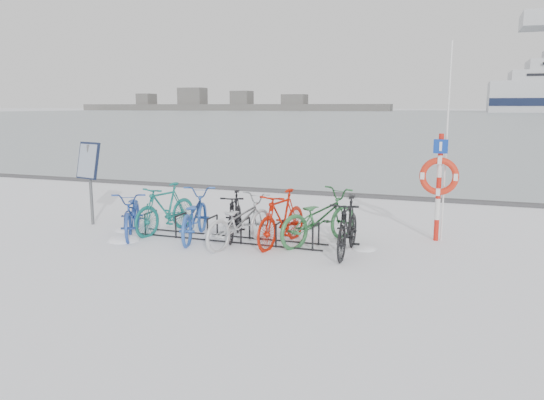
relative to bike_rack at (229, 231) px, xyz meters
The scene contains 16 objects.
ground 0.18m from the bike_rack, ahead, with size 900.00×900.00×0.00m, color white.
ice_sheet 155.00m from the bike_rack, 90.00° to the left, with size 400.00×298.00×0.02m, color #9FACB4.
quay_edge 5.90m from the bike_rack, 90.00° to the left, with size 400.00×0.25×0.10m, color #3F3F42.
bike_rack is the anchor object (origin of this frame).
info_board 3.69m from the bike_rack, behind, with size 0.66×0.37×1.86m.
lifebuoy_station 4.28m from the bike_rack, 18.36° to the left, with size 0.74×0.22×3.86m.
shoreline 287.22m from the bike_rack, 115.14° to the left, with size 180.00×12.00×9.50m.
bike_0 2.09m from the bike_rack, behind, with size 0.65×1.88×0.98m, color #244499.
bike_1 1.60m from the bike_rack, behind, with size 0.50×1.78×1.07m, color #156B65.
bike_2 0.79m from the bike_rack, behind, with size 0.68×1.95×1.02m, color #2853AD.
bike_3 0.38m from the bike_rack, 80.55° to the left, with size 0.46×1.63×0.98m, color black.
bike_4 0.55m from the bike_rack, 36.68° to the right, with size 0.67×1.91×1.00m, color #B4B8BC.
bike_5 1.17m from the bike_rack, ahead, with size 0.51×1.82×1.09m, color #B81705.
bike_6 1.84m from the bike_rack, 13.17° to the left, with size 0.72×2.07×1.09m, color #2E6D3B.
bike_7 2.47m from the bike_rack, ahead, with size 0.50×1.77×1.07m, color black.
snow_drifts 0.68m from the bike_rack, 169.94° to the right, with size 5.55×2.13×0.22m.
Camera 1 is at (4.31, -9.42, 2.65)m, focal length 35.00 mm.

